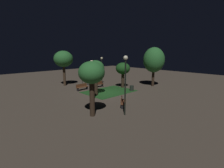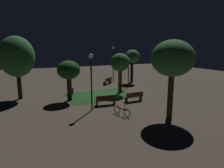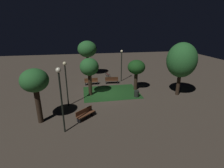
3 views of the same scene
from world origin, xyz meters
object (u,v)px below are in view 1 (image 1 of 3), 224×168
at_px(lamp_post_plaza_east, 102,66).
at_px(tree_near_wall, 63,59).
at_px(bench_back_row, 123,102).
at_px(lamp_post_near_wall, 125,76).
at_px(tree_left_canopy, 96,69).
at_px(tree_back_left, 92,74).
at_px(trash_bin, 132,88).
at_px(lamp_post_plaza_west, 92,74).
at_px(bench_corner, 82,87).
at_px(tree_tall_center, 123,69).
at_px(bicycle, 86,82).
at_px(tree_right_canopy, 154,60).
at_px(bench_by_lamp, 98,84).

bearing_deg(lamp_post_plaza_east, tree_near_wall, -39.35).
xyz_separation_m(bench_back_row, lamp_post_near_wall, (1.58, 1.70, 2.89)).
height_order(tree_left_canopy, lamp_post_near_wall, lamp_post_near_wall).
xyz_separation_m(tree_back_left, trash_bin, (-9.52, -3.63, -3.18)).
height_order(lamp_post_near_wall, lamp_post_plaza_west, lamp_post_near_wall).
height_order(bench_back_row, tree_back_left, tree_back_left).
relative_size(bench_corner, lamp_post_plaza_east, 0.41).
bearing_deg(lamp_post_plaza_east, trash_bin, 93.92).
relative_size(tree_tall_center, lamp_post_plaza_east, 0.84).
bearing_deg(bicycle, tree_back_left, 57.07).
bearing_deg(tree_right_canopy, trash_bin, -2.86).
height_order(bench_back_row, bicycle, bicycle).
bearing_deg(bench_by_lamp, tree_tall_center, 132.30).
bearing_deg(bench_corner, lamp_post_near_wall, 75.78).
distance_m(bench_by_lamp, tree_back_left, 11.90).
xyz_separation_m(tree_right_canopy, tree_tall_center, (4.28, -2.48, -1.25)).
bearing_deg(bench_by_lamp, bicycle, -88.39).
bearing_deg(tree_right_canopy, lamp_post_plaza_west, 3.05).
height_order(bench_back_row, tree_right_canopy, tree_right_canopy).
bearing_deg(tree_near_wall, bench_back_row, 86.28).
relative_size(bench_corner, lamp_post_near_wall, 0.36).
height_order(tree_right_canopy, bicycle, tree_right_canopy).
bearing_deg(trash_bin, tree_tall_center, -104.70).
height_order(lamp_post_plaza_east, bicycle, lamp_post_plaza_east).
bearing_deg(tree_right_canopy, bench_by_lamp, -37.69).
height_order(tree_tall_center, lamp_post_plaza_east, lamp_post_plaza_east).
height_order(tree_back_left, tree_right_canopy, tree_right_canopy).
bearing_deg(lamp_post_plaza_west, tree_tall_center, -158.70).
xyz_separation_m(bench_by_lamp, tree_near_wall, (3.02, -4.60, 3.66)).
bearing_deg(lamp_post_plaza_west, tree_left_canopy, -134.90).
bearing_deg(bench_corner, tree_left_canopy, 84.99).
distance_m(tree_near_wall, lamp_post_plaza_east, 6.01).
relative_size(tree_left_canopy, tree_near_wall, 0.79).
distance_m(bench_corner, trash_bin, 6.94).
bearing_deg(tree_left_canopy, bicycle, -115.32).
height_order(bench_corner, trash_bin, bench_corner).
relative_size(bench_by_lamp, tree_back_left, 0.40).
xyz_separation_m(tree_right_canopy, bicycle, (6.90, -8.17, -3.70)).
distance_m(bench_back_row, lamp_post_near_wall, 3.70).
bearing_deg(lamp_post_plaza_east, bicycle, -51.46).
xyz_separation_m(tree_tall_center, tree_near_wall, (5.56, -7.39, 1.35)).
distance_m(tree_tall_center, lamp_post_plaza_east, 3.78).
height_order(trash_bin, bicycle, bicycle).
bearing_deg(tree_left_canopy, bench_corner, -95.01).
height_order(bench_corner, tree_back_left, tree_back_left).
bearing_deg(bench_corner, lamp_post_plaza_west, 65.78).
distance_m(tree_near_wall, lamp_post_plaza_west, 10.86).
xyz_separation_m(bench_back_row, tree_tall_center, (-6.43, -5.94, 2.31)).
relative_size(tree_back_left, tree_left_canopy, 1.07).
height_order(bench_by_lamp, tree_left_canopy, tree_left_canopy).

